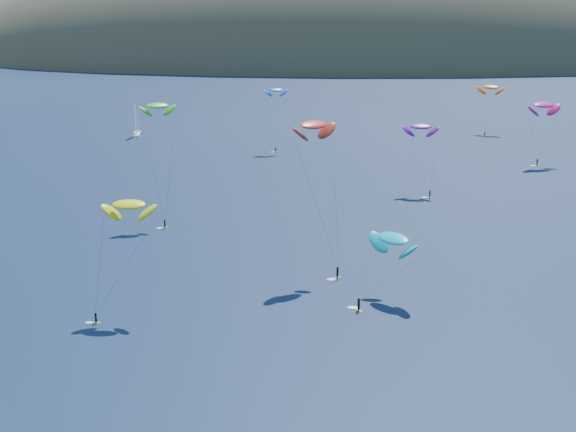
# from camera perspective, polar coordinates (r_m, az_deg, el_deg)

# --- Properties ---
(island) EXTENTS (730.00, 300.00, 210.00)m
(island) POSITION_cam_1_polar(r_m,az_deg,el_deg) (626.76, 5.53, 10.18)
(island) COLOR #3D3526
(island) RESTS_ON ground
(sailboat) EXTENTS (10.35, 8.88, 12.59)m
(sailboat) POSITION_cam_1_polar(r_m,az_deg,el_deg) (285.75, -10.71, 5.82)
(sailboat) COLOR white
(sailboat) RESTS_ON ground
(kitesurfer_2) EXTENTS (8.95, 9.46, 19.04)m
(kitesurfer_2) POSITION_cam_1_polar(r_m,az_deg,el_deg) (126.49, -11.25, 0.79)
(kitesurfer_2) COLOR #B2E919
(kitesurfer_2) RESTS_ON ground
(kitesurfer_3) EXTENTS (8.20, 13.06, 26.85)m
(kitesurfer_3) POSITION_cam_1_polar(r_m,az_deg,el_deg) (177.41, -9.26, 7.73)
(kitesurfer_3) COLOR #B2E919
(kitesurfer_3) RESTS_ON ground
(kitesurfer_4) EXTENTS (7.56, 7.28, 20.86)m
(kitesurfer_4) POSITION_cam_1_polar(r_m,az_deg,el_deg) (253.79, -0.85, 8.95)
(kitesurfer_4) COLOR #B2E919
(kitesurfer_4) RESTS_ON ground
(kitesurfer_5) EXTENTS (11.31, 13.27, 12.45)m
(kitesurfer_5) POSITION_cam_1_polar(r_m,az_deg,el_deg) (131.94, 7.50, -1.60)
(kitesurfer_5) COLOR #B2E919
(kitesurfer_5) RESTS_ON ground
(kitesurfer_6) EXTENTS (8.92, 10.54, 18.69)m
(kitesurfer_6) POSITION_cam_1_polar(r_m,az_deg,el_deg) (202.79, 9.42, 6.30)
(kitesurfer_6) COLOR #B2E919
(kitesurfer_6) RESTS_ON ground
(kitesurfer_8) EXTENTS (11.82, 9.16, 20.09)m
(kitesurfer_8) POSITION_cam_1_polar(r_m,az_deg,el_deg) (244.66, 17.74, 7.54)
(kitesurfer_8) COLOR #B2E919
(kitesurfer_8) RESTS_ON ground
(kitesurfer_9) EXTENTS (9.97, 12.33, 28.49)m
(kitesurfer_9) POSITION_cam_1_polar(r_m,az_deg,el_deg) (141.90, 1.85, 6.47)
(kitesurfer_9) COLOR #B2E919
(kitesurfer_9) RESTS_ON ground
(kitesurfer_11) EXTENTS (10.19, 14.35, 18.63)m
(kitesurfer_11) POSITION_cam_1_polar(r_m,az_deg,el_deg) (296.03, 14.23, 8.89)
(kitesurfer_11) COLOR #B2E919
(kitesurfer_11) RESTS_ON ground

